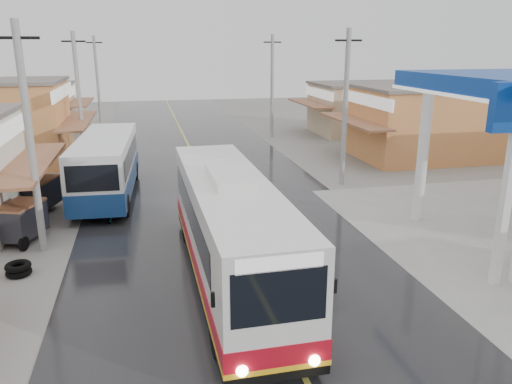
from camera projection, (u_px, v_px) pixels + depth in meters
ground at (303, 376)px, 11.26m from camera, size 120.00×120.00×0.00m
road at (212, 192)px, 25.29m from camera, size 12.00×90.00×0.02m
centre_line at (212, 192)px, 25.28m from camera, size 0.15×90.00×0.01m
shopfronts_right at (509, 190)px, 25.66m from camera, size 11.00×44.00×4.80m
utility_poles_left at (69, 196)px, 24.74m from camera, size 1.60×50.00×8.00m
utility_poles_right at (341, 184)px, 26.77m from camera, size 1.60×36.00×8.00m
coach_bus at (230, 229)px, 15.46m from camera, size 2.70×11.33×3.53m
second_bus at (106, 165)px, 24.10m from camera, size 2.91×9.03×2.95m
cyclist at (113, 203)px, 21.24m from camera, size 1.01×2.05×2.12m
tricycle_near at (21, 220)px, 18.70m from camera, size 1.87×2.30×1.52m
tricycle_far at (39, 193)px, 22.15m from camera, size 1.78×2.25×1.51m
tyre_stack at (18, 269)px, 16.15m from camera, size 0.82×0.82×0.42m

